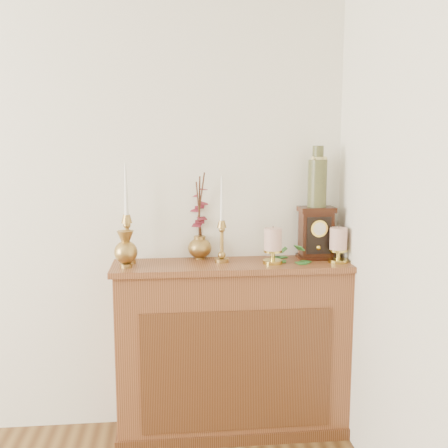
{
  "coord_description": "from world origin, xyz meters",
  "views": [
    {
      "loc": [
        1.08,
        -0.52,
        1.53
      ],
      "look_at": [
        1.35,
        2.05,
        1.14
      ],
      "focal_mm": 42.0,
      "sensor_mm": 36.0,
      "label": 1
    }
  ],
  "objects": [
    {
      "name": "pillar_candle_right",
      "position": [
        1.94,
        2.05,
        1.03
      ],
      "size": [
        0.1,
        0.1,
        0.19
      ],
      "rotation": [
        0.0,
        0.0,
        -0.05
      ],
      "color": "gold",
      "rests_on": "console_shelf"
    },
    {
      "name": "pillar_candle_left",
      "position": [
        1.6,
        2.06,
        1.03
      ],
      "size": [
        0.1,
        0.1,
        0.2
      ],
      "rotation": [
        0.0,
        0.0,
        -0.13
      ],
      "color": "gold",
      "rests_on": "console_shelf"
    },
    {
      "name": "ceramic_vase",
      "position": [
        1.85,
        2.15,
        1.35
      ],
      "size": [
        0.1,
        0.1,
        0.32
      ],
      "rotation": [
        0.0,
        0.0,
        -0.0
      ],
      "color": "#193226",
      "rests_on": "mantel_clock"
    },
    {
      "name": "bud_vase",
      "position": [
        0.86,
        2.04,
        1.02
      ],
      "size": [
        0.11,
        0.11,
        0.18
      ],
      "rotation": [
        0.0,
        0.0,
        0.1
      ],
      "color": "#A68642",
      "rests_on": "console_shelf"
    },
    {
      "name": "ivy_garland",
      "position": [
        1.83,
        2.13,
        0.94
      ],
      "size": [
        0.52,
        0.22,
        0.09
      ],
      "rotation": [
        0.0,
        0.0,
        0.43
      ],
      "color": "#2D6D29",
      "rests_on": "console_shelf"
    },
    {
      "name": "candlestick_center",
      "position": [
        1.34,
        2.12,
        1.08
      ],
      "size": [
        0.07,
        0.07,
        0.45
      ],
      "rotation": [
        0.0,
        0.0,
        0.05
      ],
      "color": "#A68642",
      "rests_on": "console_shelf"
    },
    {
      "name": "candlestick_left",
      "position": [
        0.86,
        2.15,
        1.1
      ],
      "size": [
        0.09,
        0.09,
        0.51
      ],
      "rotation": [
        0.0,
        0.0,
        0.22
      ],
      "color": "#A68642",
      "rests_on": "console_shelf"
    },
    {
      "name": "ginger_jar",
      "position": [
        1.24,
        2.24,
        1.14
      ],
      "size": [
        0.19,
        0.2,
        0.46
      ],
      "rotation": [
        0.0,
        0.0,
        -0.04
      ],
      "color": "#A68642",
      "rests_on": "console_shelf"
    },
    {
      "name": "mantel_clock",
      "position": [
        1.85,
        2.15,
        1.07
      ],
      "size": [
        0.19,
        0.13,
        0.28
      ],
      "rotation": [
        0.0,
        0.0,
        -0.0
      ],
      "color": "#36160A",
      "rests_on": "console_shelf"
    },
    {
      "name": "console_shelf",
      "position": [
        1.4,
        2.1,
        0.44
      ],
      "size": [
        1.24,
        0.34,
        0.93
      ],
      "color": "brown",
      "rests_on": "ground"
    }
  ]
}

